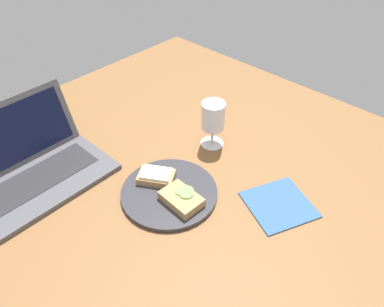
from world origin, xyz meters
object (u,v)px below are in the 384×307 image
(sandwich_with_cheese, at_px, (156,176))
(laptop, at_px, (34,164))
(wine_glass, at_px, (213,118))
(napkin, at_px, (279,205))
(plate, at_px, (169,192))
(sandwich_with_cucumber, at_px, (182,198))

(sandwich_with_cheese, height_order, laptop, laptop)
(wine_glass, distance_m, napkin, 0.31)
(plate, height_order, wine_glass, wine_glass)
(sandwich_with_cucumber, bearing_deg, napkin, -46.70)
(sandwich_with_cucumber, height_order, napkin, sandwich_with_cucumber)
(wine_glass, height_order, napkin, wine_glass)
(plate, height_order, napkin, plate)
(plate, relative_size, wine_glass, 1.74)
(sandwich_with_cucumber, xyz_separation_m, sandwich_with_cheese, (0.01, 0.10, 0.00))
(sandwich_with_cucumber, distance_m, sandwich_with_cheese, 0.11)
(sandwich_with_cucumber, xyz_separation_m, laptop, (-0.19, 0.37, 0.02))
(wine_glass, height_order, laptop, laptop)
(plate, relative_size, sandwich_with_cheese, 2.23)
(plate, bearing_deg, sandwich_with_cheese, 83.21)
(sandwich_with_cheese, bearing_deg, wine_glass, 0.54)
(plate, xyz_separation_m, napkin, (0.16, -0.23, -0.00))
(plate, relative_size, laptop, 0.71)
(napkin, bearing_deg, sandwich_with_cheese, 119.02)
(sandwich_with_cucumber, relative_size, laptop, 0.30)
(plate, xyz_separation_m, wine_glass, (0.24, 0.05, 0.09))
(plate, distance_m, napkin, 0.28)
(wine_glass, distance_m, laptop, 0.51)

